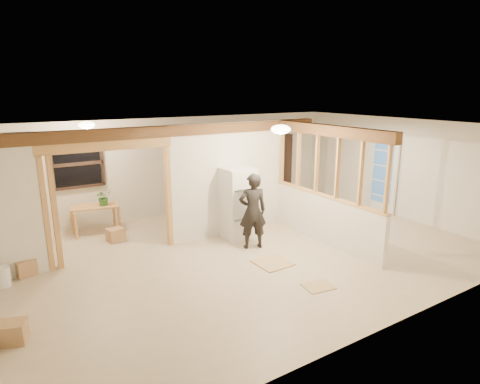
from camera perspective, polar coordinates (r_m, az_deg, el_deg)
floor at (r=8.24m, az=1.56°, el=-8.37°), size 9.00×6.50×0.01m
ceiling at (r=7.63m, az=1.69°, el=9.26°), size 9.00×6.50×0.01m
wall_back at (r=10.64m, az=-8.14°, el=3.78°), size 9.00×0.01×2.50m
wall_front at (r=5.56m, az=20.63°, el=-6.90°), size 9.00×0.01×2.50m
wall_right at (r=10.94m, az=21.69°, el=3.20°), size 0.01×6.50×2.50m
partition_left_stub at (r=7.77m, az=-29.72°, el=-1.95°), size 0.90×0.12×2.50m
partition_center at (r=8.93m, az=-1.57°, el=1.90°), size 2.80×0.12×2.50m
doorway_frame at (r=8.01m, az=-17.81°, el=-1.38°), size 2.46×0.14×2.20m
header_beam_back at (r=8.22m, az=-8.94°, el=8.62°), size 7.00×0.18×0.22m
header_beam_right at (r=8.34m, az=12.54°, el=8.54°), size 0.18×3.30×0.22m
pony_wall at (r=8.72m, az=11.87°, el=-3.83°), size 0.12×3.20×1.00m
stud_partition at (r=8.44m, az=12.27°, el=3.67°), size 0.14×3.20×1.32m
window_back at (r=9.76m, az=-22.09°, el=3.71°), size 1.12×0.10×1.10m
french_door at (r=11.16m, az=19.68°, el=2.27°), size 0.12×0.86×2.00m
ceiling_dome_main at (r=7.40m, az=5.82°, el=8.88°), size 0.36×0.36×0.16m
ceiling_dome_util at (r=8.82m, az=-20.97°, el=8.89°), size 0.32×0.32×0.14m
hanging_bulb at (r=8.29m, az=-16.40°, el=6.87°), size 0.07×0.07×0.07m
refrigerator at (r=8.74m, az=-0.31°, el=-1.57°), size 0.64×0.62×1.56m
woman at (r=8.14m, az=1.81°, el=-2.72°), size 0.66×0.54×1.57m
work_table at (r=9.69m, az=-19.82°, el=-3.65°), size 1.11×0.71×0.64m
potted_plant at (r=9.52m, az=-18.85°, el=-0.67°), size 0.40×0.36×0.38m
shop_vac at (r=8.68m, az=-28.13°, el=-7.06°), size 0.53×0.53×0.52m
bookshelf at (r=11.94m, az=5.11°, el=3.58°), size 0.95×0.32×1.91m
bucket at (r=7.86m, az=-30.75°, el=-10.33°), size 0.33×0.33×0.33m
box_util_a at (r=9.09m, az=-17.27°, el=-5.82°), size 0.38×0.35×0.29m
box_util_b at (r=8.11m, az=-28.28°, el=-9.39°), size 0.40×0.40×0.30m
box_front at (r=6.22m, az=-29.68°, el=-16.95°), size 0.42×0.38×0.28m
floor_panel_near at (r=7.69m, az=4.66°, el=-9.99°), size 0.65×0.65×0.02m
floor_panel_far at (r=6.96m, az=11.07°, el=-13.01°), size 0.54×0.46×0.02m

